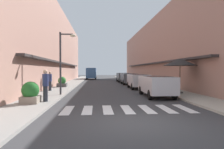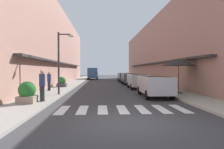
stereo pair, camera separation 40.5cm
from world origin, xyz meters
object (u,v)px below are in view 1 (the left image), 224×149
Objects in this scene: cafe_umbrella at (180,62)px; pedestrian_walking_far at (50,81)px; parked_car_distant at (123,76)px; planter_corner at (30,93)px; pedestrian_walking_near at (45,85)px; planter_midblock at (168,85)px; parked_car_mid at (138,80)px; parked_car_far at (129,78)px; delivery_van at (91,73)px; parked_car_near at (156,84)px; street_lamp at (63,56)px; planter_far at (62,82)px.

cafe_umbrella is 1.61× the size of pedestrian_walking_far.
parked_car_distant is 2.59× the size of pedestrian_walking_far.
planter_corner is 0.93m from pedestrian_walking_near.
parked_car_distant reaches higher than planter_midblock.
parked_car_mid reaches higher than planter_midblock.
pedestrian_walking_far reaches higher than parked_car_far.
parked_car_near is at bearing -79.32° from delivery_van.
pedestrian_walking_near is at bearing -161.86° from parked_car_near.
pedestrian_walking_far is at bearing 128.91° from pedestrian_walking_near.
street_lamp is at bearing 18.01° from pedestrian_walking_far.
planter_midblock is 0.63× the size of pedestrian_walking_far.
planter_midblock is (1.81, -9.68, -0.30)m from parked_car_far.
street_lamp reaches higher than planter_midblock.
street_lamp is (-6.63, -5.42, 2.03)m from parked_car_mid.
delivery_van is at bearing 108.58° from parked_car_far.
cafe_umbrella reaches higher than delivery_van.
parked_car_mid is 2.43× the size of pedestrian_walking_far.
parked_car_distant is at bearing 96.64° from planter_midblock.
parked_car_far is 13.47m from street_lamp.
pedestrian_walking_far is at bearing 119.60° from street_lamp.
street_lamp reaches higher than parked_car_far.
cafe_umbrella is 12.31m from planter_far.
cafe_umbrella reaches higher than parked_car_near.
parked_car_mid is at bearing 39.27° from street_lamp.
parked_car_far is 0.92× the size of parked_car_distant.
street_lamp is 3.90× the size of planter_corner.
planter_far is (-2.59, -20.46, -0.81)m from delivery_van.
planter_far is at bearing 146.57° from cafe_umbrella.
pedestrian_walking_near is at bearing -93.29° from delivery_van.
pedestrian_walking_near is (-8.92, -5.10, 0.45)m from planter_midblock.
cafe_umbrella is (8.85, 0.28, -0.44)m from street_lamp.
parked_car_distant is at bearing 97.37° from cafe_umbrella.
parked_car_mid is 3.74× the size of planter_far.
planter_far is at bearing -150.11° from parked_car_far.
pedestrian_walking_far is (-10.07, 1.00, 0.37)m from planter_midblock.
parked_car_near reaches higher than planter_midblock.
parked_car_near is 3.75× the size of planter_corner.
delivery_van is at bearing 105.56° from cafe_umbrella.
delivery_van is at bearing 103.64° from parked_car_mid.
parked_car_near is at bearing 53.83° from pedestrian_walking_far.
parked_car_mid reaches higher than planter_corner.
cafe_umbrella is 10.90m from pedestrian_walking_far.
cafe_umbrella reaches higher than parked_car_far.
parked_car_near is 2.63× the size of pedestrian_walking_far.
planter_far is 10.27m from pedestrian_walking_near.
parked_car_near is 8.28m from planter_corner.
parked_car_mid reaches higher than planter_far.
planter_midblock is 10.13m from pedestrian_walking_far.
pedestrian_walking_far is (-8.26, -8.68, 0.07)m from parked_car_far.
parked_car_near is at bearing 20.20° from planter_corner.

